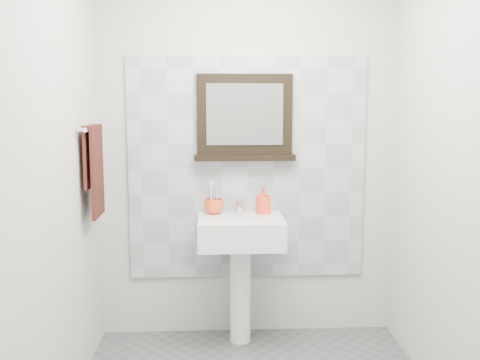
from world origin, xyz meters
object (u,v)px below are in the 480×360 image
soap_dispenser (263,200)px  framed_mirror (245,119)px  pedestal_sink (241,245)px  toothbrush_cup (214,206)px  hand_towel (94,164)px

soap_dispenser → framed_mirror: size_ratio=0.26×
pedestal_sink → toothbrush_cup: bearing=143.6°
soap_dispenser → hand_towel: 1.12m
hand_towel → framed_mirror: bearing=22.0°
hand_towel → soap_dispenser: bearing=16.0°
framed_mirror → pedestal_sink: bearing=-100.9°
pedestal_sink → hand_towel: (-0.89, -0.19, 0.56)m
pedestal_sink → soap_dispenser: (0.16, 0.11, 0.27)m
pedestal_sink → framed_mirror: size_ratio=1.43×
toothbrush_cup → soap_dispenser: 0.33m
pedestal_sink → toothbrush_cup: size_ratio=7.56×
pedestal_sink → toothbrush_cup: same height
toothbrush_cup → soap_dispenser: size_ratio=0.71×
pedestal_sink → soap_dispenser: size_ratio=5.39×
toothbrush_cup → framed_mirror: (0.21, 0.06, 0.57)m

